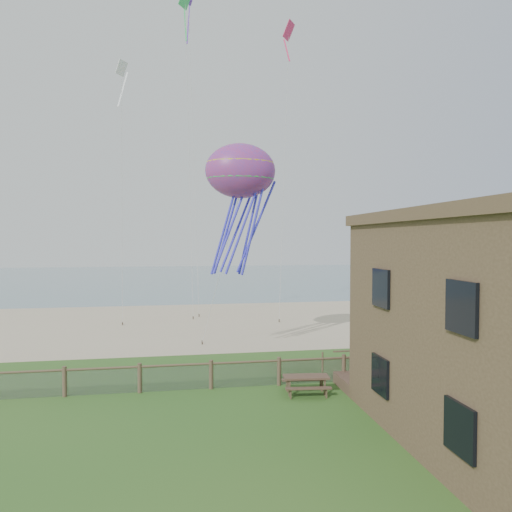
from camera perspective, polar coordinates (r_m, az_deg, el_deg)
The scene contains 11 objects.
ground at distance 15.03m, azimuth -3.97°, elevation -23.32°, with size 160.00×160.00×0.00m, color #2A5D20.
sand_beach at distance 36.13m, azimuth -7.33°, elevation -8.26°, with size 72.00×20.00×0.02m, color tan.
ocean at distance 79.80m, azimuth -8.50°, elevation -2.64°, with size 160.00×68.00×0.02m, color slate.
chainlink_fence at distance 20.44m, azimuth -5.63°, elevation -14.73°, with size 36.20×0.20×1.25m, color #483A28, non-canonical shape.
motel_deck at distance 24.20m, azimuth 27.95°, elevation -13.03°, with size 15.00×2.00×0.50m, color brown.
picnic_table at distance 19.89m, azimuth 6.27°, elevation -15.66°, with size 1.89×1.42×0.80m, color brown, non-canonical shape.
octopus_kite at distance 25.29m, azimuth -1.94°, elevation 6.16°, with size 3.72×2.63×7.66m, color red, non-canonical shape.
kite_white at distance 33.31m, azimuth -16.45°, elevation 20.37°, with size 0.95×0.70×2.48m, color white, non-canonical shape.
kite_purple at distance 38.04m, azimuth -8.44°, elevation 27.96°, with size 1.20×0.70×3.62m, color purple, non-canonical shape.
kite_red at distance 34.35m, azimuth 4.12°, elevation 25.36°, with size 1.17×0.70×2.42m, color #EE2A62, non-canonical shape.
kite_green at distance 36.85m, azimuth -8.83°, elevation 27.95°, with size 1.24×0.70×3.07m, color #37D160, non-canonical shape.
Camera 1 is at (-1.28, -13.53, 6.43)m, focal length 32.00 mm.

